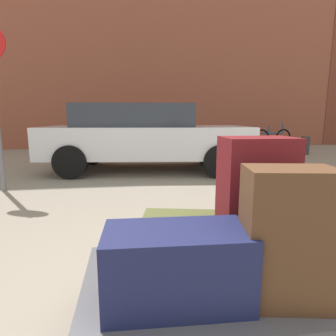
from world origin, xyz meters
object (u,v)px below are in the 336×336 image
object	(u,v)px
bollard_kerb_far	(305,146)
suitcase_olive_front_left	(186,241)
bollard_kerb_mid	(255,146)
bicycle_leaning	(273,138)
suitcase_maroon_center	(255,201)
bollard_kerb_near	(211,147)
suitcase_brown_rear_right	(287,237)
luggage_cart	(202,290)
parked_car	(144,136)
duffel_bag_navy_stacked_top	(177,266)

from	to	relation	value
bollard_kerb_far	suitcase_olive_front_left	bearing A→B (deg)	-128.35
bollard_kerb_mid	bollard_kerb_far	size ratio (longest dim) A/B	1.00
suitcase_olive_front_left	bicycle_leaning	bearing A→B (deg)	70.86
bicycle_leaning	bollard_kerb_mid	size ratio (longest dim) A/B	3.06
suitcase_maroon_center	bollard_kerb_near	size ratio (longest dim) A/B	1.23
suitcase_olive_front_left	bollard_kerb_near	xyz separation A→B (m)	(2.18, 6.63, -0.17)
suitcase_brown_rear_right	suitcase_maroon_center	distance (m)	0.35
suitcase_brown_rear_right	suitcase_maroon_center	bearing A→B (deg)	97.27
luggage_cart	suitcase_brown_rear_right	world-z (taller)	suitcase_brown_rear_right
parked_car	duffel_bag_navy_stacked_top	bearing A→B (deg)	-91.93
bollard_kerb_near	bollard_kerb_far	xyz separation A→B (m)	(3.07, 0.00, 0.00)
bicycle_leaning	suitcase_brown_rear_right	bearing A→B (deg)	-118.35
suitcase_olive_front_left	bollard_kerb_near	size ratio (longest dim) A/B	0.88
bicycle_leaning	suitcase_maroon_center	bearing A→B (deg)	-119.20
luggage_cart	parked_car	size ratio (longest dim) A/B	0.26
parked_car	bollard_kerb_near	size ratio (longest dim) A/B	7.91
suitcase_maroon_center	bollard_kerb_near	bearing A→B (deg)	77.32
parked_car	bollard_kerb_near	xyz separation A→B (m)	(2.12, 1.97, -0.48)
parked_car	suitcase_brown_rear_right	bearing A→B (deg)	-86.66
bollard_kerb_far	duffel_bag_navy_stacked_top	bearing A→B (deg)	-127.51
suitcase_brown_rear_right	bollard_kerb_far	bearing A→B (deg)	65.42
luggage_cart	bollard_kerb_far	bearing A→B (deg)	52.67
bollard_kerb_near	suitcase_olive_front_left	bearing A→B (deg)	-108.19
suitcase_olive_front_left	luggage_cart	bearing A→B (deg)	-63.52
bollard_kerb_mid	bollard_kerb_far	distance (m)	1.69
bollard_kerb_near	bollard_kerb_mid	xyz separation A→B (m)	(1.38, 0.00, 0.00)
suitcase_maroon_center	suitcase_olive_front_left	bearing A→B (deg)	173.63
suitcase_olive_front_left	bollard_kerb_far	distance (m)	8.46
duffel_bag_navy_stacked_top	suitcase_olive_front_left	size ratio (longest dim) A/B	1.25
suitcase_maroon_center	bollard_kerb_mid	distance (m)	7.42
duffel_bag_navy_stacked_top	bollard_kerb_near	bearing A→B (deg)	74.34
suitcase_brown_rear_right	bollard_kerb_near	xyz separation A→B (m)	(1.83, 7.04, -0.35)
suitcase_brown_rear_right	suitcase_maroon_center	size ratio (longest dim) A/B	0.85
suitcase_olive_front_left	parked_car	size ratio (longest dim) A/B	0.11
luggage_cart	suitcase_brown_rear_right	bearing A→B (deg)	-35.74
duffel_bag_navy_stacked_top	suitcase_maroon_center	distance (m)	0.59
duffel_bag_navy_stacked_top	bicycle_leaning	bearing A→B (deg)	61.80
suitcase_brown_rear_right	bollard_kerb_near	size ratio (longest dim) A/B	1.05
parked_car	bollard_kerb_far	world-z (taller)	parked_car
luggage_cart	parked_car	world-z (taller)	parked_car
luggage_cart	bollard_kerb_mid	world-z (taller)	bollard_kerb_mid
suitcase_olive_front_left	bollard_kerb_mid	bearing A→B (deg)	73.83
duffel_bag_navy_stacked_top	parked_car	bearing A→B (deg)	90.58
parked_car	bollard_kerb_mid	size ratio (longest dim) A/B	7.91
suitcase_maroon_center	bollard_kerb_near	world-z (taller)	suitcase_maroon_center
duffel_bag_navy_stacked_top	suitcase_brown_rear_right	distance (m)	0.49
parked_car	bollard_kerb_near	distance (m)	2.93
bicycle_leaning	bollard_kerb_mid	world-z (taller)	bicycle_leaning
luggage_cart	duffel_bag_navy_stacked_top	size ratio (longest dim) A/B	1.91
parked_car	bollard_kerb_far	xyz separation A→B (m)	(5.19, 1.97, -0.48)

